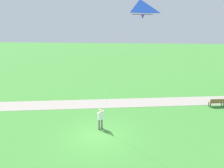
{
  "coord_description": "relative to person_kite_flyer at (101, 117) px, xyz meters",
  "views": [
    {
      "loc": [
        14.32,
        2.03,
        8.63
      ],
      "look_at": [
        -0.48,
        1.05,
        3.98
      ],
      "focal_mm": 34.42,
      "sensor_mm": 36.0,
      "label": 1
    }
  ],
  "objects": [
    {
      "name": "ground_plane",
      "position": [
        0.94,
        -0.11,
        -1.05
      ],
      "size": [
        120.0,
        120.0,
        0.0
      ],
      "primitive_type": "plane",
      "color": "#3D7F33"
    },
    {
      "name": "walkway_path",
      "position": [
        -5.64,
        1.89,
        -1.04
      ],
      "size": [
        6.82,
        32.02,
        0.02
      ],
      "primitive_type": "cube",
      "rotation": [
        0.0,
        0.0,
        0.14
      ],
      "color": "gray",
      "rests_on": "ground"
    },
    {
      "name": "person_kite_flyer",
      "position": [
        0.0,
        0.0,
        0.0
      ],
      "size": [
        0.62,
        0.56,
        1.83
      ],
      "color": "#232328",
      "rests_on": "ground"
    },
    {
      "name": "flying_kite",
      "position": [
        3.55,
        2.57,
        7.91
      ],
      "size": [
        3.96,
        3.12,
        7.69
      ],
      "color": "blue"
    },
    {
      "name": "park_bench_near_walkway",
      "position": [
        -5.24,
        11.04,
        -0.54
      ],
      "size": [
        0.64,
        1.55,
        0.88
      ],
      "color": "olive",
      "rests_on": "ground"
    }
  ]
}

